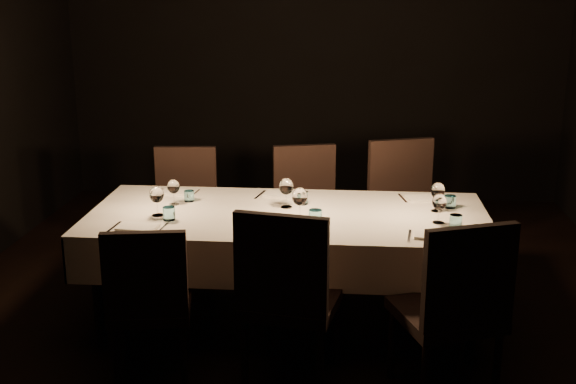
# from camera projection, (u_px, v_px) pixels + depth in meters

# --- Properties ---
(room) EXTENTS (5.01, 6.01, 3.01)m
(room) POSITION_uv_depth(u_px,v_px,m) (288.00, 97.00, 4.36)
(room) COLOR black
(room) RESTS_ON ground
(dining_table) EXTENTS (2.52, 1.12, 0.76)m
(dining_table) POSITION_uv_depth(u_px,v_px,m) (288.00, 224.00, 4.58)
(dining_table) COLOR black
(dining_table) RESTS_ON ground
(chair_near_left) EXTENTS (0.51, 0.51, 0.92)m
(chair_near_left) POSITION_uv_depth(u_px,v_px,m) (149.00, 297.00, 3.93)
(chair_near_left) COLOR black
(chair_near_left) RESTS_ON ground
(place_setting_near_left) EXTENTS (0.35, 0.41, 0.19)m
(place_setting_near_left) POSITION_uv_depth(u_px,v_px,m) (154.00, 209.00, 4.40)
(place_setting_near_left) COLOR white
(place_setting_near_left) RESTS_ON dining_table
(chair_near_center) EXTENTS (0.58, 0.58, 1.04)m
(chair_near_center) POSITION_uv_depth(u_px,v_px,m) (288.00, 292.00, 3.87)
(chair_near_center) COLOR black
(chair_near_center) RESTS_ON ground
(place_setting_near_center) EXTENTS (0.38, 0.42, 0.20)m
(place_setting_near_center) POSITION_uv_depth(u_px,v_px,m) (300.00, 212.00, 4.32)
(place_setting_near_center) COLOR white
(place_setting_near_center) RESTS_ON dining_table
(chair_near_right) EXTENTS (0.63, 0.63, 1.03)m
(chair_near_right) POSITION_uv_depth(u_px,v_px,m) (455.00, 304.00, 3.73)
(chair_near_right) COLOR black
(chair_near_right) RESTS_ON ground
(place_setting_near_right) EXTENTS (0.34, 0.41, 0.18)m
(place_setting_near_right) POSITION_uv_depth(u_px,v_px,m) (442.00, 217.00, 4.26)
(place_setting_near_right) COLOR white
(place_setting_near_right) RESTS_ON dining_table
(chair_far_left) EXTENTS (0.50, 0.50, 0.97)m
(chair_far_left) POSITION_uv_depth(u_px,v_px,m) (185.00, 206.00, 5.47)
(chair_far_left) COLOR black
(chair_far_left) RESTS_ON ground
(place_setting_far_left) EXTENTS (0.31, 0.39, 0.17)m
(place_setting_far_left) POSITION_uv_depth(u_px,v_px,m) (178.00, 191.00, 4.81)
(place_setting_far_left) COLOR white
(place_setting_far_left) RESTS_ON dining_table
(chair_far_center) EXTENTS (0.58, 0.58, 0.99)m
(chair_far_center) POSITION_uv_depth(u_px,v_px,m) (307.00, 206.00, 5.44)
(chair_far_center) COLOR black
(chair_far_center) RESTS_ON ground
(place_setting_far_center) EXTENTS (0.37, 0.41, 0.19)m
(place_setting_far_center) POSITION_uv_depth(u_px,v_px,m) (288.00, 192.00, 4.75)
(place_setting_far_center) COLOR white
(place_setting_far_center) RESTS_ON dining_table
(chair_far_right) EXTENTS (0.64, 0.64, 1.05)m
(chair_far_right) POSITION_uv_depth(u_px,v_px,m) (406.00, 206.00, 5.35)
(chair_far_right) COLOR black
(chair_far_right) RESTS_ON ground
(place_setting_far_right) EXTENTS (0.36, 0.41, 0.19)m
(place_setting_far_right) POSITION_uv_depth(u_px,v_px,m) (436.00, 196.00, 4.67)
(place_setting_far_right) COLOR white
(place_setting_far_right) RESTS_ON dining_table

